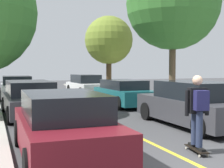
{
  "coord_description": "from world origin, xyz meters",
  "views": [
    {
      "loc": [
        -3.77,
        -5.21,
        1.95
      ],
      "look_at": [
        0.22,
        5.15,
        1.34
      ],
      "focal_mm": 49.94,
      "sensor_mm": 36.0,
      "label": 1
    }
  ],
  "objects_px": {
    "street_tree_right_nearest": "(173,3)",
    "street_tree_right_near": "(109,40)",
    "parked_car_left_nearest": "(63,127)",
    "skateboarder": "(198,107)",
    "parked_car_right_near": "(124,93)",
    "parked_car_left_near": "(30,99)",
    "skateboard": "(196,149)",
    "parked_car_right_nearest": "(192,105)",
    "parked_car_right_far": "(86,85)",
    "parked_car_left_far": "(17,88)"
  },
  "relations": [
    {
      "from": "parked_car_right_far",
      "to": "street_tree_right_near",
      "type": "distance_m",
      "value": 3.9
    },
    {
      "from": "parked_car_right_nearest",
      "to": "street_tree_right_nearest",
      "type": "xyz_separation_m",
      "value": [
        2.01,
        4.46,
        4.31
      ]
    },
    {
      "from": "parked_car_left_near",
      "to": "parked_car_right_nearest",
      "type": "xyz_separation_m",
      "value": [
        4.77,
        -4.1,
        0.03
      ]
    },
    {
      "from": "parked_car_left_nearest",
      "to": "street_tree_right_near",
      "type": "relative_size",
      "value": 0.75
    },
    {
      "from": "street_tree_right_nearest",
      "to": "street_tree_right_near",
      "type": "relative_size",
      "value": 1.27
    },
    {
      "from": "parked_car_left_nearest",
      "to": "parked_car_right_nearest",
      "type": "height_order",
      "value": "parked_car_right_nearest"
    },
    {
      "from": "parked_car_left_far",
      "to": "parked_car_right_near",
      "type": "distance_m",
      "value": 7.25
    },
    {
      "from": "parked_car_right_far",
      "to": "parked_car_left_far",
      "type": "bearing_deg",
      "value": -164.62
    },
    {
      "from": "parked_car_right_near",
      "to": "street_tree_right_near",
      "type": "height_order",
      "value": "street_tree_right_near"
    },
    {
      "from": "skateboard",
      "to": "parked_car_right_nearest",
      "type": "bearing_deg",
      "value": 56.14
    },
    {
      "from": "parked_car_left_near",
      "to": "parked_car_right_near",
      "type": "relative_size",
      "value": 1.13
    },
    {
      "from": "parked_car_right_nearest",
      "to": "skateboarder",
      "type": "xyz_separation_m",
      "value": [
        -1.86,
        -2.8,
        0.33
      ]
    },
    {
      "from": "parked_car_right_near",
      "to": "street_tree_right_near",
      "type": "bearing_deg",
      "value": 75.02
    },
    {
      "from": "parked_car_right_far",
      "to": "skateboard",
      "type": "xyz_separation_m",
      "value": [
        -1.85,
        -15.28,
        -0.59
      ]
    },
    {
      "from": "skateboard",
      "to": "skateboarder",
      "type": "distance_m",
      "value": 0.96
    },
    {
      "from": "street_tree_right_nearest",
      "to": "street_tree_right_near",
      "type": "distance_m",
      "value": 8.86
    },
    {
      "from": "parked_car_left_nearest",
      "to": "street_tree_right_nearest",
      "type": "xyz_separation_m",
      "value": [
        6.78,
        6.53,
        4.34
      ]
    },
    {
      "from": "street_tree_right_near",
      "to": "parked_car_left_nearest",
      "type": "bearing_deg",
      "value": -113.85
    },
    {
      "from": "parked_car_left_near",
      "to": "parked_car_left_far",
      "type": "relative_size",
      "value": 1.1
    },
    {
      "from": "parked_car_right_far",
      "to": "street_tree_right_nearest",
      "type": "bearing_deg",
      "value": -76.02
    },
    {
      "from": "parked_car_right_nearest",
      "to": "street_tree_right_near",
      "type": "height_order",
      "value": "street_tree_right_near"
    },
    {
      "from": "parked_car_left_far",
      "to": "parked_car_right_near",
      "type": "relative_size",
      "value": 1.04
    },
    {
      "from": "parked_car_left_far",
      "to": "parked_car_left_near",
      "type": "bearing_deg",
      "value": -90.01
    },
    {
      "from": "parked_car_right_nearest",
      "to": "parked_car_right_near",
      "type": "distance_m",
      "value": 5.75
    },
    {
      "from": "parked_car_right_nearest",
      "to": "street_tree_right_near",
      "type": "xyz_separation_m",
      "value": [
        2.01,
        13.25,
        3.23
      ]
    },
    {
      "from": "parked_car_right_near",
      "to": "street_tree_right_nearest",
      "type": "distance_m",
      "value": 4.98
    },
    {
      "from": "street_tree_right_nearest",
      "to": "skateboard",
      "type": "relative_size",
      "value": 8.26
    },
    {
      "from": "parked_car_right_far",
      "to": "skateboarder",
      "type": "height_order",
      "value": "skateboarder"
    },
    {
      "from": "parked_car_left_near",
      "to": "skateboarder",
      "type": "xyz_separation_m",
      "value": [
        2.91,
        -6.9,
        0.36
      ]
    },
    {
      "from": "parked_car_right_near",
      "to": "parked_car_right_nearest",
      "type": "bearing_deg",
      "value": -90.0
    },
    {
      "from": "parked_car_right_near",
      "to": "parked_car_left_near",
      "type": "bearing_deg",
      "value": -160.96
    },
    {
      "from": "parked_car_right_far",
      "to": "parked_car_right_nearest",
      "type": "bearing_deg",
      "value": -90.0
    },
    {
      "from": "parked_car_left_near",
      "to": "skateboard",
      "type": "distance_m",
      "value": 7.48
    },
    {
      "from": "street_tree_right_nearest",
      "to": "parked_car_left_nearest",
      "type": "bearing_deg",
      "value": -136.04
    },
    {
      "from": "parked_car_left_nearest",
      "to": "skateboard",
      "type": "relative_size",
      "value": 4.89
    },
    {
      "from": "parked_car_left_nearest",
      "to": "street_tree_right_nearest",
      "type": "height_order",
      "value": "street_tree_right_nearest"
    },
    {
      "from": "parked_car_right_nearest",
      "to": "parked_car_right_near",
      "type": "relative_size",
      "value": 1.09
    },
    {
      "from": "parked_car_right_far",
      "to": "street_tree_right_near",
      "type": "xyz_separation_m",
      "value": [
        2.01,
        0.73,
        3.26
      ]
    },
    {
      "from": "parked_car_left_nearest",
      "to": "parked_car_right_nearest",
      "type": "bearing_deg",
      "value": 23.55
    },
    {
      "from": "parked_car_left_near",
      "to": "parked_car_left_far",
      "type": "xyz_separation_m",
      "value": [
        0.0,
        7.1,
        -0.0
      ]
    },
    {
      "from": "parked_car_right_far",
      "to": "skateboard",
      "type": "height_order",
      "value": "parked_car_right_far"
    },
    {
      "from": "parked_car_left_far",
      "to": "skateboarder",
      "type": "bearing_deg",
      "value": -78.26
    },
    {
      "from": "parked_car_left_far",
      "to": "skateboarder",
      "type": "height_order",
      "value": "skateboarder"
    },
    {
      "from": "street_tree_right_near",
      "to": "skateboard",
      "type": "relative_size",
      "value": 6.48
    },
    {
      "from": "parked_car_right_nearest",
      "to": "street_tree_right_near",
      "type": "relative_size",
      "value": 0.81
    },
    {
      "from": "parked_car_right_nearest",
      "to": "skateboarder",
      "type": "relative_size",
      "value": 2.75
    },
    {
      "from": "parked_car_left_nearest",
      "to": "skateboarder",
      "type": "bearing_deg",
      "value": -13.85
    },
    {
      "from": "parked_car_right_nearest",
      "to": "parked_car_right_far",
      "type": "relative_size",
      "value": 1.03
    },
    {
      "from": "parked_car_left_near",
      "to": "parked_car_left_nearest",
      "type": "bearing_deg",
      "value": -89.99
    },
    {
      "from": "parked_car_left_far",
      "to": "skateboarder",
      "type": "distance_m",
      "value": 14.31
    }
  ]
}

